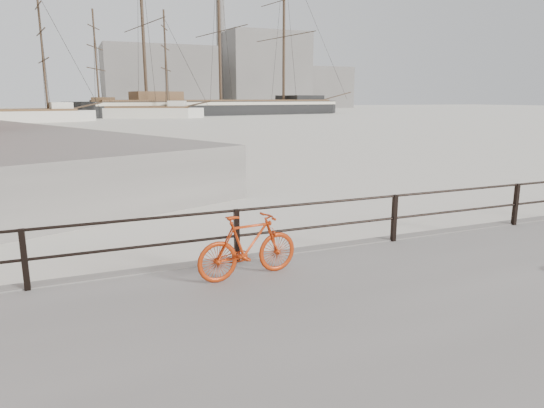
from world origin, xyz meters
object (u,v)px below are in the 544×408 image
object	(u,v)px
bicycle	(248,246)
schooner_left	(2,123)
barque_black	(221,115)
schooner_mid	(135,118)

from	to	relation	value
bicycle	schooner_left	world-z (taller)	schooner_left
bicycle	schooner_left	bearing A→B (deg)	92.35
barque_black	schooner_mid	world-z (taller)	barque_black
bicycle	schooner_mid	world-z (taller)	schooner_mid
schooner_mid	schooner_left	bearing A→B (deg)	-132.86
bicycle	schooner_mid	xyz separation A→B (m)	(8.16, 80.08, -0.90)
bicycle	schooner_mid	bearing A→B (deg)	77.62
barque_black	schooner_mid	size ratio (longest dim) A/B	2.65
barque_black	schooner_mid	distance (m)	20.07
schooner_mid	schooner_left	distance (m)	21.66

